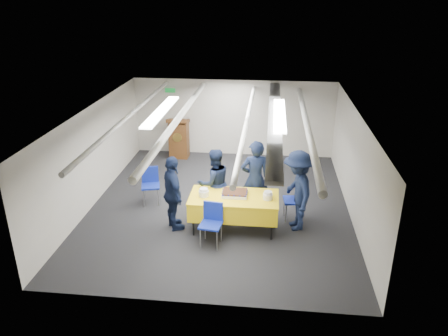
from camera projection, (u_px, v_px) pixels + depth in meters
The scene contains 14 objects.
ground at pixel (220, 205), 10.39m from camera, with size 7.00×7.00×0.00m, color black.
room_shell at pixel (226, 127), 10.05m from camera, with size 6.00×7.00×2.30m.
serving_table at pixel (234, 205), 9.17m from camera, with size 1.86×0.95×0.77m.
sheet_cake at pixel (235, 193), 9.13m from camera, with size 0.54×0.42×0.09m.
plate_stack_left at pixel (204, 193), 9.08m from camera, with size 0.21×0.21×0.17m.
plate_stack_right at pixel (268, 196), 8.94m from camera, with size 0.20×0.20×0.17m.
podium at pixel (179, 138), 13.11m from camera, with size 0.62×0.53×1.25m.
chair_near at pixel (212, 219), 8.68m from camera, with size 0.47×0.47×0.87m.
chair_right at pixel (297, 197), 9.60m from camera, with size 0.46×0.46×0.87m.
chair_left at pixel (150, 181), 10.38m from camera, with size 0.51×0.51×0.87m.
sailor_a at pixel (255, 179), 9.64m from camera, with size 0.65×0.42×1.77m, color black.
sailor_b at pixel (214, 183), 9.66m from camera, with size 0.77×0.60×1.59m, color black.
sailor_c at pixel (173, 194), 9.10m from camera, with size 0.96×0.40×1.64m, color black.
sailor_d at pixel (297, 191), 9.10m from camera, with size 1.13×0.65×1.75m, color black.
Camera 1 is at (1.10, -9.18, 4.81)m, focal length 35.00 mm.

